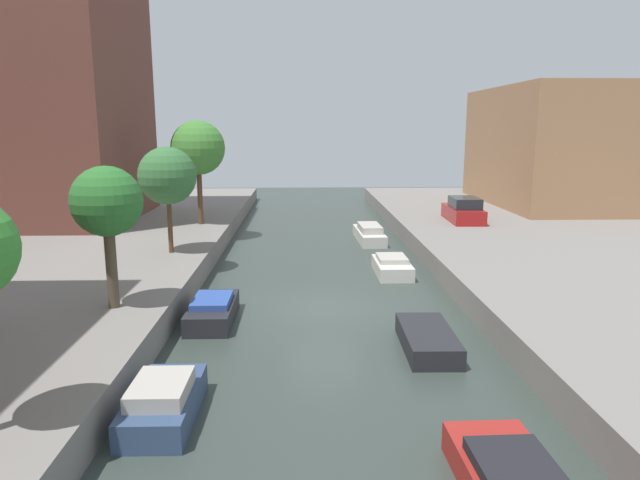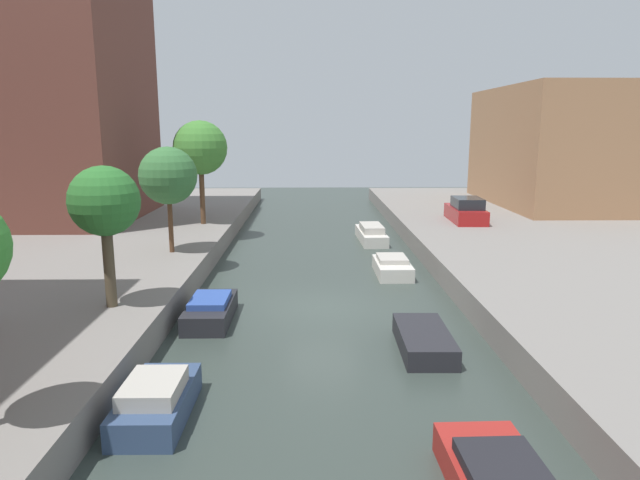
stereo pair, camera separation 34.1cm
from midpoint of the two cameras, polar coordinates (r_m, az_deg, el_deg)
The scene contains 12 objects.
ground_plane at distance 20.83m, azimuth 0.71°, elevation -6.86°, with size 84.00×84.00×0.00m, color #333D38.
apartment_tower_far at distance 38.17m, azimuth -25.86°, elevation 16.04°, with size 10.00×11.43×18.70m, color brown.
low_block_right at distance 44.54m, azimuth 23.98°, elevation 8.65°, with size 10.00×14.57×8.31m, color #9E704C.
street_tree_2 at distance 18.18m, azimuth -20.53°, elevation 3.55°, with size 2.14×2.14×4.40m.
street_tree_3 at distance 25.62m, azimuth -14.78°, elevation 6.30°, with size 2.53×2.53×4.70m.
street_tree_4 at distance 32.97m, azimuth -11.75°, elevation 9.11°, with size 3.06×3.06×5.91m.
parked_car at distance 34.59m, azimuth 14.86°, elevation 2.83°, with size 1.90×4.19×1.45m.
moored_boat_left_1 at distance 13.71m, azimuth -15.55°, elevation -15.42°, with size 1.45×3.06×1.01m.
moored_boat_left_2 at distance 19.67m, azimuth -10.56°, elevation -7.00°, with size 1.45×3.34×0.86m.
moored_boat_right_2 at distance 17.26m, azimuth 11.05°, elevation -9.95°, with size 1.52×3.27×0.60m.
moored_boat_right_3 at distance 25.51m, azimuth 7.72°, elevation -2.71°, with size 1.50×3.05×0.81m.
moored_boat_right_4 at distance 32.79m, azimuth 5.52°, elevation 0.61°, with size 1.53×4.49×1.01m.
Camera 2 is at (-0.43, -19.78, 6.51)m, focal length 31.55 mm.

